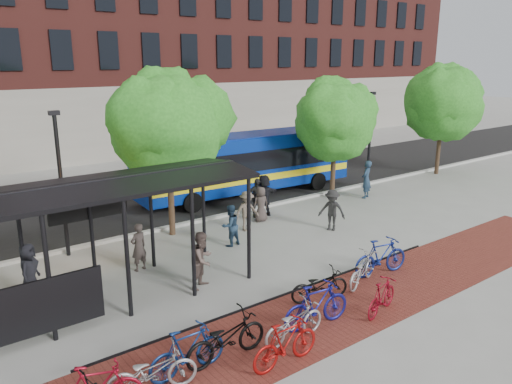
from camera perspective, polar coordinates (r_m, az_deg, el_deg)
ground at (r=19.25m, az=3.14°, el=-5.67°), size 160.00×160.00×0.00m
asphalt_street at (r=25.57m, az=-8.51°, el=-0.55°), size 160.00×8.00×0.01m
curb at (r=22.26m, az=-3.52°, el=-2.62°), size 160.00×0.25×0.12m
brick_strip at (r=14.69m, az=9.95°, el=-12.75°), size 24.00×3.00×0.01m
bike_rack_rail at (r=14.45m, az=3.65°, el=-13.05°), size 12.00×0.05×0.95m
building_brick at (r=45.36m, az=-8.97°, el=18.89°), size 55.00×14.00×20.00m
bus_shelter at (r=14.21m, az=-21.23°, el=-1.52°), size 10.60×3.07×3.60m
tree_b at (r=19.33m, az=-9.89°, el=7.86°), size 5.15×4.20×6.47m
tree_c at (r=24.79m, az=9.10°, el=8.48°), size 4.66×3.80×5.92m
tree_d at (r=31.85m, az=20.64°, el=9.88°), size 5.39×4.40×6.55m
lamp_post_left at (r=18.38m, az=-21.40°, el=1.24°), size 0.35×0.20×5.12m
lamp_post_right at (r=27.28m, az=12.88°, el=6.10°), size 0.35×0.20×5.12m
bus at (r=25.33m, az=-1.10°, el=3.62°), size 11.70×3.34×3.12m
bike_2 at (r=11.21m, az=-11.78°, el=-19.46°), size 2.01×1.09×1.00m
bike_3 at (r=11.60m, az=-7.84°, el=-17.56°), size 1.91×0.55×1.15m
bike_4 at (r=12.00m, az=-3.44°, el=-16.30°), size 2.14×0.75×1.13m
bike_5 at (r=11.81m, az=3.41°, el=-16.87°), size 1.86×0.53×1.12m
bike_6 at (r=12.74m, az=4.34°, el=-14.67°), size 1.89×0.71×0.98m
bike_7 at (r=13.35m, az=6.94°, el=-12.72°), size 2.07×0.81×1.21m
bike_8 at (r=14.73m, az=7.26°, el=-10.51°), size 1.90×1.10×0.94m
bike_9 at (r=14.35m, az=14.18°, el=-11.53°), size 1.70×0.86×0.98m
bike_10 at (r=15.92m, az=12.00°, el=-8.67°), size 1.97×1.24×0.98m
bike_11 at (r=16.68m, az=14.09°, el=-7.19°), size 2.12×0.95×1.23m
pedestrian_0 at (r=16.01m, az=-24.51°, el=-8.22°), size 0.92×0.99×1.70m
pedestrian_1 at (r=16.89m, az=-13.27°, el=-6.15°), size 0.67×0.52×1.62m
pedestrian_2 at (r=18.59m, az=-2.96°, el=-3.85°), size 0.82×0.67×1.58m
pedestrian_3 at (r=20.18m, az=-1.05°, el=-2.18°), size 1.12×0.70×1.66m
pedestrian_4 at (r=21.92m, az=0.08°, el=-0.66°), size 1.11×0.79×1.75m
pedestrian_5 at (r=22.00m, az=0.91°, el=-0.42°), size 1.77×0.65×1.88m
pedestrian_6 at (r=21.34m, az=0.55°, el=-1.40°), size 0.79×0.56×1.53m
pedestrian_7 at (r=25.53m, az=12.50°, el=1.42°), size 0.81×0.69×1.90m
pedestrian_8 at (r=15.35m, az=-6.12°, el=-7.70°), size 1.07×0.99×1.77m
pedestrian_9 at (r=20.45m, az=8.67°, el=-2.06°), size 1.09×1.27×1.70m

